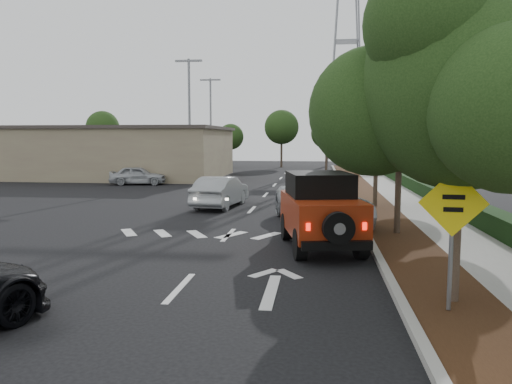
# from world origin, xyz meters

# --- Properties ---
(ground) EXTENTS (120.00, 120.00, 0.00)m
(ground) POSITION_xyz_m (0.00, 0.00, 0.00)
(ground) COLOR black
(ground) RESTS_ON ground
(curb) EXTENTS (0.20, 70.00, 0.15)m
(curb) POSITION_xyz_m (4.60, 12.00, 0.07)
(curb) COLOR #9E9B93
(curb) RESTS_ON ground
(planting_strip) EXTENTS (1.80, 70.00, 0.12)m
(planting_strip) POSITION_xyz_m (5.60, 12.00, 0.06)
(planting_strip) COLOR black
(planting_strip) RESTS_ON ground
(sidewalk) EXTENTS (2.00, 70.00, 0.12)m
(sidewalk) POSITION_xyz_m (7.50, 12.00, 0.06)
(sidewalk) COLOR gray
(sidewalk) RESTS_ON ground
(hedge) EXTENTS (0.80, 70.00, 0.80)m
(hedge) POSITION_xyz_m (8.90, 12.00, 0.40)
(hedge) COLOR black
(hedge) RESTS_ON ground
(commercial_building) EXTENTS (22.00, 12.00, 4.00)m
(commercial_building) POSITION_xyz_m (-16.00, 30.00, 2.00)
(commercial_building) COLOR #84715B
(commercial_building) RESTS_ON ground
(transmission_tower) EXTENTS (7.00, 4.00, 28.00)m
(transmission_tower) POSITION_xyz_m (6.00, 48.00, 0.00)
(transmission_tower) COLOR slate
(transmission_tower) RESTS_ON ground
(street_tree_near) EXTENTS (3.80, 3.80, 5.92)m
(street_tree_near) POSITION_xyz_m (5.60, -0.50, 0.00)
(street_tree_near) COLOR black
(street_tree_near) RESTS_ON ground
(street_tree_mid) EXTENTS (3.20, 3.20, 5.32)m
(street_tree_mid) POSITION_xyz_m (5.60, 6.50, 0.00)
(street_tree_mid) COLOR black
(street_tree_mid) RESTS_ON ground
(street_tree_far) EXTENTS (3.40, 3.40, 5.62)m
(street_tree_far) POSITION_xyz_m (5.60, 13.00, 0.00)
(street_tree_far) COLOR black
(street_tree_far) RESTS_ON ground
(light_pole_a) EXTENTS (2.00, 0.22, 9.00)m
(light_pole_a) POSITION_xyz_m (-6.50, 26.00, 0.00)
(light_pole_a) COLOR slate
(light_pole_a) RESTS_ON ground
(light_pole_b) EXTENTS (2.00, 0.22, 9.00)m
(light_pole_b) POSITION_xyz_m (-7.50, 38.00, 0.00)
(light_pole_b) COLOR slate
(light_pole_b) RESTS_ON ground
(red_jeep) EXTENTS (2.64, 4.53, 2.23)m
(red_jeep) POSITION_xyz_m (3.03, 4.53, 1.13)
(red_jeep) COLOR black
(red_jeep) RESTS_ON ground
(silver_suv_ahead) EXTENTS (4.07, 6.48, 1.67)m
(silver_suv_ahead) POSITION_xyz_m (3.11, 8.47, 0.83)
(silver_suv_ahead) COLOR #B6B9BE
(silver_suv_ahead) RESTS_ON ground
(silver_sedan_oncoming) EXTENTS (2.09, 4.58, 1.46)m
(silver_sedan_oncoming) POSITION_xyz_m (-1.58, 12.71, 0.73)
(silver_sedan_oncoming) COLOR #989B9F
(silver_sedan_oncoming) RESTS_ON ground
(parked_suv) EXTENTS (4.05, 2.19, 1.31)m
(parked_suv) POSITION_xyz_m (-9.48, 23.06, 0.65)
(parked_suv) COLOR #ABAFB3
(parked_suv) RESTS_ON ground
(speed_hump_sign) EXTENTS (1.21, 0.13, 2.57)m
(speed_hump_sign) POSITION_xyz_m (5.36, -1.12, 1.78)
(speed_hump_sign) COLOR slate
(speed_hump_sign) RESTS_ON ground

